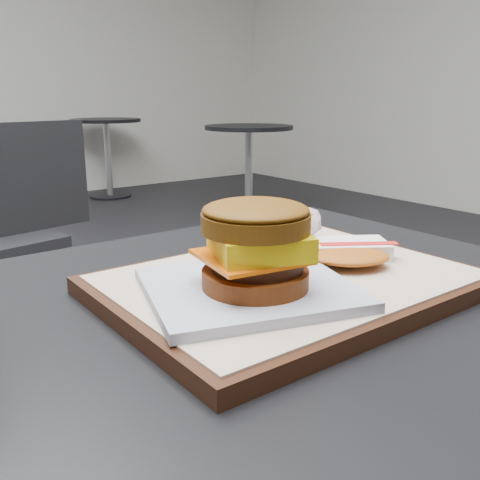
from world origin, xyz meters
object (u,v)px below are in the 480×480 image
breakfast_sandwich (254,256)px  neighbor_chair (7,226)px  customer_table (235,459)px  crumpled_wrapper (277,223)px  serving_tray (289,283)px  hash_brown (349,252)px

breakfast_sandwich → neighbor_chair: (0.16, 1.66, -0.32)m
customer_table → breakfast_sandwich: breakfast_sandwich is taller
crumpled_wrapper → serving_tray: bearing=-124.1°
breakfast_sandwich → neighbor_chair: size_ratio=0.26×
customer_table → neighbor_chair: 1.63m
customer_table → serving_tray: 0.21m
customer_table → hash_brown: 0.26m
customer_table → neighbor_chair: (0.16, 1.62, -0.07)m
breakfast_sandwich → hash_brown: size_ratio=1.71×
crumpled_wrapper → breakfast_sandwich: bearing=-137.7°
serving_tray → customer_table: bearing=170.9°
customer_table → hash_brown: size_ratio=5.90×
serving_tray → hash_brown: 0.09m
serving_tray → hash_brown: hash_brown is taller
customer_table → hash_brown: (0.15, -0.02, 0.22)m
breakfast_sandwich → customer_table: bearing=83.5°
hash_brown → crumpled_wrapper: bearing=102.0°
breakfast_sandwich → neighbor_chair: bearing=84.4°
customer_table → breakfast_sandwich: 0.25m
crumpled_wrapper → neighbor_chair: neighbor_chair is taller
serving_tray → breakfast_sandwich: (-0.07, -0.03, 0.05)m
serving_tray → crumpled_wrapper: size_ratio=3.04×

